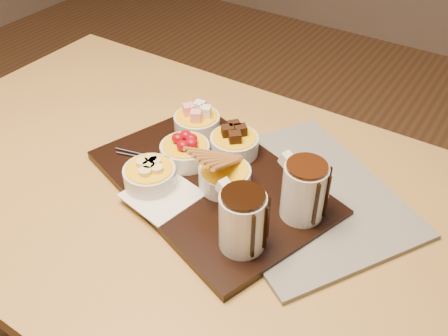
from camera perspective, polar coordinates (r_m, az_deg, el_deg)
The scene contains 12 objects.
dining_table at distance 1.09m, azimuth -6.80°, elevation -4.57°, with size 1.20×0.80×0.75m.
serving_board at distance 0.98m, azimuth -1.47°, elevation -1.70°, with size 0.46×0.30×0.02m, color black.
napkin at distance 0.94m, azimuth -7.10°, elevation -3.05°, with size 0.12×0.12×0.00m, color white.
bowl_marshmallows at distance 1.09m, azimuth -3.10°, elevation 5.09°, with size 0.10×0.10×0.04m, color silver.
bowl_cake at distance 1.03m, azimuth 1.17°, elevation 2.67°, with size 0.10×0.10×0.04m, color silver.
bowl_strawberries at distance 1.01m, azimuth -4.47°, elevation 1.74°, with size 0.10×0.10×0.04m, color silver.
bowl_biscotti at distance 0.94m, azimuth 0.08°, elevation -1.12°, with size 0.10×0.10×0.04m, color silver.
bowl_bananas at distance 0.96m, azimuth -8.47°, elevation -0.99°, with size 0.10×0.10×0.04m, color silver.
pitcher_dark_chocolate at distance 0.81m, azimuth 2.11°, elevation -6.14°, with size 0.08×0.08×0.11m, color silver.
pitcher_milk_chocolate at distance 0.87m, azimuth 9.10°, elevation -2.68°, with size 0.08×0.08×0.11m, color silver.
fondue_skewers at distance 1.01m, azimuth -5.91°, elevation 0.78°, with size 0.26×0.03×0.01m, color silver, non-canonical shape.
newspaper at distance 0.97m, azimuth 8.77°, elevation -2.98°, with size 0.40×0.32×0.01m, color beige.
Camera 1 is at (0.53, -0.58, 1.40)m, focal length 40.00 mm.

